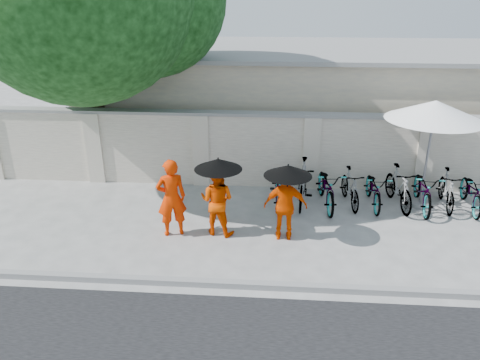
# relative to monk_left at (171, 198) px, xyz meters

# --- Properties ---
(ground) EXTENTS (80.00, 80.00, 0.00)m
(ground) POSITION_rel_monk_left_xyz_m (1.22, -0.22, -0.90)
(ground) COLOR #A7A6A4
(kerb) EXTENTS (40.00, 0.16, 0.12)m
(kerb) POSITION_rel_monk_left_xyz_m (1.22, -1.92, -0.84)
(kerb) COLOR gray
(kerb) RESTS_ON ground
(compound_wall) EXTENTS (20.00, 0.30, 2.00)m
(compound_wall) POSITION_rel_monk_left_xyz_m (2.22, 2.98, 0.10)
(compound_wall) COLOR beige
(compound_wall) RESTS_ON ground
(building_behind) EXTENTS (14.00, 6.00, 3.20)m
(building_behind) POSITION_rel_monk_left_xyz_m (3.22, 6.78, 0.70)
(building_behind) COLOR beige
(building_behind) RESTS_ON ground
(monk_left) EXTENTS (0.76, 0.63, 1.79)m
(monk_left) POSITION_rel_monk_left_xyz_m (0.00, 0.00, 0.00)
(monk_left) COLOR red
(monk_left) RESTS_ON ground
(monk_center) EXTENTS (0.92, 0.79, 1.62)m
(monk_center) POSITION_rel_monk_left_xyz_m (0.99, 0.13, -0.09)
(monk_center) COLOR #E04100
(monk_center) RESTS_ON ground
(parasol_center) EXTENTS (1.04, 1.04, 0.90)m
(parasol_center) POSITION_rel_monk_left_xyz_m (1.04, 0.05, 0.81)
(parasol_center) COLOR black
(parasol_center) RESTS_ON ground
(monk_right) EXTENTS (0.94, 0.40, 1.60)m
(monk_right) POSITION_rel_monk_left_xyz_m (2.50, -0.02, -0.10)
(monk_right) COLOR #ED4800
(monk_right) RESTS_ON ground
(parasol_right) EXTENTS (1.02, 1.02, 0.87)m
(parasol_right) POSITION_rel_monk_left_xyz_m (2.52, -0.10, 0.76)
(parasol_right) COLOR black
(parasol_right) RESTS_ON ground
(patio_umbrella) EXTENTS (2.91, 2.91, 2.72)m
(patio_umbrella) POSITION_rel_monk_left_xyz_m (5.98, 1.91, 1.56)
(patio_umbrella) COLOR gray
(patio_umbrella) RESTS_ON ground
(bike_0) EXTENTS (0.72, 1.85, 0.96)m
(bike_0) POSITION_rel_monk_left_xyz_m (2.38, 1.75, -0.42)
(bike_0) COLOR slate
(bike_0) RESTS_ON ground
(bike_1) EXTENTS (0.74, 1.94, 1.14)m
(bike_1) POSITION_rel_monk_left_xyz_m (2.98, 1.84, -0.33)
(bike_1) COLOR slate
(bike_1) RESTS_ON ground
(bike_2) EXTENTS (0.84, 1.99, 1.02)m
(bike_2) POSITION_rel_monk_left_xyz_m (3.58, 1.74, -0.39)
(bike_2) COLOR slate
(bike_2) RESTS_ON ground
(bike_3) EXTENTS (0.64, 1.62, 0.95)m
(bike_3) POSITION_rel_monk_left_xyz_m (4.18, 1.84, -0.42)
(bike_3) COLOR slate
(bike_3) RESTS_ON ground
(bike_4) EXTENTS (0.60, 1.71, 0.90)m
(bike_4) POSITION_rel_monk_left_xyz_m (4.78, 1.85, -0.45)
(bike_4) COLOR slate
(bike_4) RESTS_ON ground
(bike_5) EXTENTS (0.72, 1.78, 1.04)m
(bike_5) POSITION_rel_monk_left_xyz_m (5.37, 1.84, -0.38)
(bike_5) COLOR slate
(bike_5) RESTS_ON ground
(bike_6) EXTENTS (0.80, 1.92, 0.98)m
(bike_6) POSITION_rel_monk_left_xyz_m (5.97, 1.79, -0.40)
(bike_6) COLOR slate
(bike_6) RESTS_ON ground
(bike_7) EXTENTS (0.63, 1.65, 0.97)m
(bike_7) POSITION_rel_monk_left_xyz_m (6.57, 1.88, -0.41)
(bike_7) COLOR slate
(bike_7) RESTS_ON ground
(bike_8) EXTENTS (0.77, 1.81, 0.92)m
(bike_8) POSITION_rel_monk_left_xyz_m (7.17, 1.83, -0.43)
(bike_8) COLOR slate
(bike_8) RESTS_ON ground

